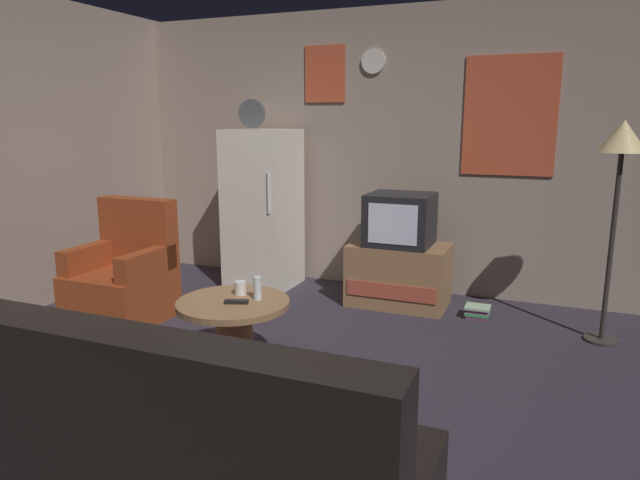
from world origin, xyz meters
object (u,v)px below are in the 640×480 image
object	(u,v)px
fridge	(263,209)
coffee_table	(234,335)
mug_ceramic_white	(241,288)
book_stack	(477,312)
remote_control	(236,302)
tv_stand	(399,275)
crt_tv	(400,219)
armchair	(124,278)
wine_glass	(258,288)
standing_lamp	(621,154)
couch	(197,468)

from	to	relation	value
fridge	coffee_table	distance (m)	1.99
mug_ceramic_white	book_stack	bearing A→B (deg)	47.43
remote_control	tv_stand	bearing A→B (deg)	50.47
crt_tv	book_stack	size ratio (longest dim) A/B	2.76
fridge	coffee_table	size ratio (longest dim) A/B	2.46
armchair	book_stack	world-z (taller)	armchair
wine_glass	mug_ceramic_white	size ratio (longest dim) A/B	1.67
standing_lamp	armchair	distance (m)	3.82
wine_glass	tv_stand	bearing A→B (deg)	72.62
crt_tv	coffee_table	size ratio (longest dim) A/B	0.75
wine_glass	book_stack	size ratio (longest dim) A/B	0.77
remote_control	couch	xyz separation A→B (m)	(0.63, -1.35, -0.16)
fridge	standing_lamp	world-z (taller)	fridge
crt_tv	fridge	bearing A→B (deg)	176.68
fridge	tv_stand	bearing A→B (deg)	-3.28
coffee_table	couch	distance (m)	1.55
coffee_table	remote_control	bearing A→B (deg)	-39.48
crt_tv	armchair	bearing A→B (deg)	-148.78
tv_stand	coffee_table	bearing A→B (deg)	-110.58
tv_stand	fridge	bearing A→B (deg)	176.72
standing_lamp	remote_control	distance (m)	2.78
fridge	crt_tv	size ratio (longest dim) A/B	3.28
coffee_table	couch	world-z (taller)	couch
couch	book_stack	bearing A→B (deg)	77.65
tv_stand	crt_tv	size ratio (longest dim) A/B	1.56
fridge	crt_tv	xyz separation A→B (m)	(1.36, -0.08, 0.00)
wine_glass	couch	size ratio (longest dim) A/B	0.09
mug_ceramic_white	book_stack	distance (m)	2.05
book_stack	fridge	bearing A→B (deg)	175.01
standing_lamp	mug_ceramic_white	bearing A→B (deg)	-149.93
tv_stand	armchair	size ratio (longest dim) A/B	0.87
coffee_table	wine_glass	world-z (taller)	wine_glass
fridge	book_stack	bearing A→B (deg)	-4.99
standing_lamp	mug_ceramic_white	world-z (taller)	standing_lamp
coffee_table	armchair	xyz separation A→B (m)	(-1.32, 0.51, 0.11)
mug_ceramic_white	book_stack	world-z (taller)	mug_ceramic_white
armchair	standing_lamp	bearing A→B (deg)	14.56
couch	mug_ceramic_white	bearing A→B (deg)	114.48
fridge	wine_glass	xyz separation A→B (m)	(0.86, -1.69, -0.21)
wine_glass	couch	xyz separation A→B (m)	(0.54, -1.48, -0.23)
tv_stand	remote_control	size ratio (longest dim) A/B	5.60
fridge	couch	distance (m)	3.50
standing_lamp	remote_control	bearing A→B (deg)	-145.98
mug_ceramic_white	armchair	bearing A→B (deg)	163.64
crt_tv	book_stack	distance (m)	0.99
mug_ceramic_white	remote_control	bearing A→B (deg)	-68.04
wine_glass	mug_ceramic_white	bearing A→B (deg)	163.43
coffee_table	book_stack	size ratio (longest dim) A/B	3.68
coffee_table	wine_glass	size ratio (longest dim) A/B	4.80
crt_tv	coffee_table	world-z (taller)	crt_tv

